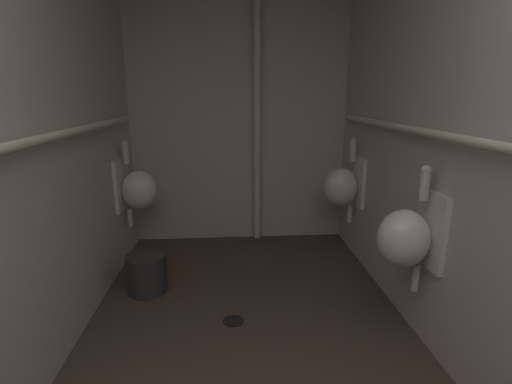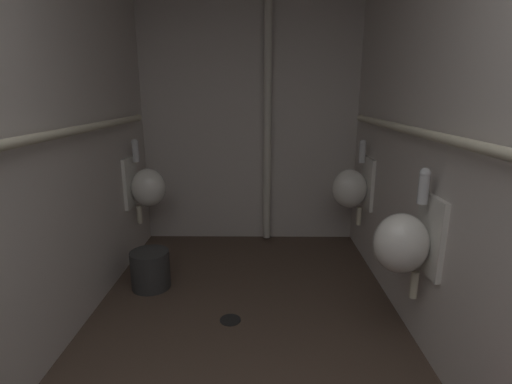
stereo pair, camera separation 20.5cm
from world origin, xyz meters
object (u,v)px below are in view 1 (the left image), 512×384
waste_bin (147,273)px  urinal_left_mid (137,189)px  urinal_right_mid (407,237)px  urinal_right_far (343,186)px  floor_drain (234,321)px  standpipe_back_wall (257,112)px

waste_bin → urinal_left_mid: bearing=105.9°
urinal_right_mid → urinal_right_far: 1.24m
urinal_right_mid → urinal_left_mid: bearing=145.1°
floor_drain → waste_bin: waste_bin is taller
standpipe_back_wall → waste_bin: 1.77m
standpipe_back_wall → floor_drain: 1.95m
urinal_left_mid → waste_bin: 0.78m
urinal_right_far → urinal_right_mid: bearing=-90.0°
urinal_right_mid → floor_drain: urinal_right_mid is taller
waste_bin → standpipe_back_wall: bearing=47.5°
urinal_right_mid → floor_drain: size_ratio=5.39×
urinal_left_mid → standpipe_back_wall: standpipe_back_wall is taller
standpipe_back_wall → waste_bin: size_ratio=8.61×
urinal_right_far → floor_drain: size_ratio=5.39×
urinal_right_far → floor_drain: 1.55m
urinal_left_mid → waste_bin: urinal_left_mid is taller
urinal_left_mid → floor_drain: (0.80, -1.00, -0.66)m
urinal_right_mid → floor_drain: 1.22m
urinal_right_mid → urinal_right_far: size_ratio=1.00×
urinal_right_mid → floor_drain: (-1.00, 0.26, -0.66)m
urinal_right_far → waste_bin: bearing=-161.9°
standpipe_back_wall → floor_drain: size_ratio=18.10×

